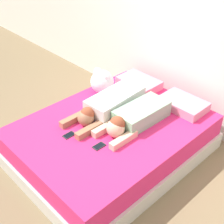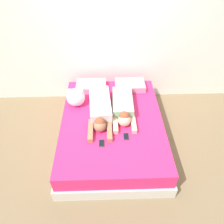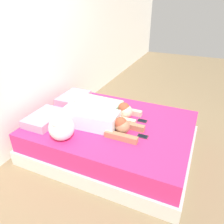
# 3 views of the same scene
# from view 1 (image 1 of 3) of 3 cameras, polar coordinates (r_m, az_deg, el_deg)

# --- Properties ---
(ground_plane) EXTENTS (12.00, 12.00, 0.00)m
(ground_plane) POSITION_cam_1_polar(r_m,az_deg,el_deg) (3.63, 0.00, -7.79)
(ground_plane) COLOR #7F6B4C
(wall_back) EXTENTS (12.00, 0.06, 2.60)m
(wall_back) POSITION_cam_1_polar(r_m,az_deg,el_deg) (3.78, 13.60, 15.97)
(wall_back) COLOR white
(wall_back) RESTS_ON ground_plane
(bed) EXTENTS (1.57, 2.06, 0.45)m
(bed) POSITION_cam_1_polar(r_m,az_deg,el_deg) (3.49, 0.00, -5.12)
(bed) COLOR beige
(bed) RESTS_ON ground_plane
(pillow_head_left) EXTENTS (0.52, 0.34, 0.10)m
(pillow_head_left) POSITION_cam_1_polar(r_m,az_deg,el_deg) (4.00, 4.95, 5.32)
(pillow_head_left) COLOR pink
(pillow_head_left) RESTS_ON bed
(pillow_head_right) EXTENTS (0.52, 0.34, 0.10)m
(pillow_head_right) POSITION_cam_1_polar(r_m,az_deg,el_deg) (3.66, 12.84, 1.44)
(pillow_head_right) COLOR pink
(pillow_head_right) RESTS_ON bed
(person_left) EXTENTS (0.36, 1.03, 0.20)m
(person_left) POSITION_cam_1_polar(r_m,az_deg,el_deg) (3.47, -0.54, 1.28)
(person_left) COLOR silver
(person_left) RESTS_ON bed
(person_right) EXTENTS (0.33, 0.89, 0.22)m
(person_right) POSITION_cam_1_polar(r_m,az_deg,el_deg) (3.29, 4.10, -1.04)
(person_right) COLOR #8CBF99
(person_right) RESTS_ON bed
(cell_phone_left) EXTENTS (0.07, 0.12, 0.01)m
(cell_phone_left) POSITION_cam_1_polar(r_m,az_deg,el_deg) (3.21, -7.87, -4.21)
(cell_phone_left) COLOR #2D2D33
(cell_phone_left) RESTS_ON bed
(cell_phone_right) EXTENTS (0.07, 0.12, 0.01)m
(cell_phone_right) POSITION_cam_1_polar(r_m,az_deg,el_deg) (3.05, -2.39, -6.25)
(cell_phone_right) COLOR #2D2D33
(cell_phone_right) RESTS_ON bed
(plush_toy) EXTENTS (0.29, 0.29, 0.30)m
(plush_toy) POSITION_cam_1_polar(r_m,az_deg,el_deg) (3.82, -1.81, 5.66)
(plush_toy) COLOR white
(plush_toy) RESTS_ON bed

